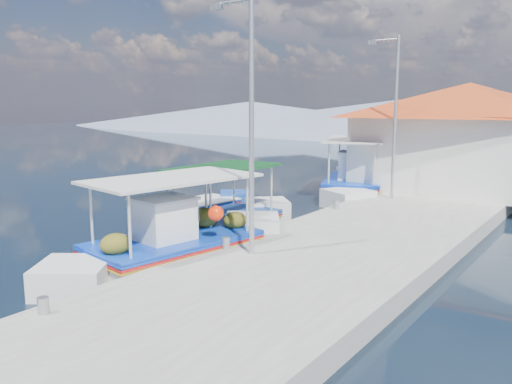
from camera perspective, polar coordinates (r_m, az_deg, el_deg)
The scene contains 10 objects.
ground at distance 14.68m, azimuth -20.11°, elevation -7.08°, with size 160.00×160.00×0.00m, color black.
quay at distance 15.46m, azimuth 12.31°, elevation -4.89°, with size 5.00×44.00×0.50m, color #AEAAA3.
bollards at distance 15.65m, azimuth 4.18°, elevation -3.00°, with size 0.20×17.20×0.30m.
main_caique at distance 13.57m, azimuth -8.75°, elevation -5.82°, with size 3.02×7.53×2.51m.
caique_green_canopy at distance 16.06m, azimuth -3.37°, elevation -3.70°, with size 1.99×6.55×2.45m.
caique_blue_hull at distance 18.77m, azimuth -6.36°, elevation -2.10°, with size 1.98×5.34×0.96m.
caique_far at distance 23.52m, azimuth 10.81°, elevation 0.84°, with size 4.12×7.54×2.81m.
harbor_building at distance 23.49m, azimuth 22.05°, elevation 5.83°, with size 10.49×10.49×4.40m.
lamp_post_near at distance 12.17m, azimuth -0.85°, elevation 8.59°, with size 1.21×0.14×6.00m.
lamp_post_far at distance 20.13m, azimuth 14.75°, elevation 8.75°, with size 1.21×0.14×6.00m.
Camera 1 is at (11.74, -7.78, 4.11)m, focal length 36.62 mm.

